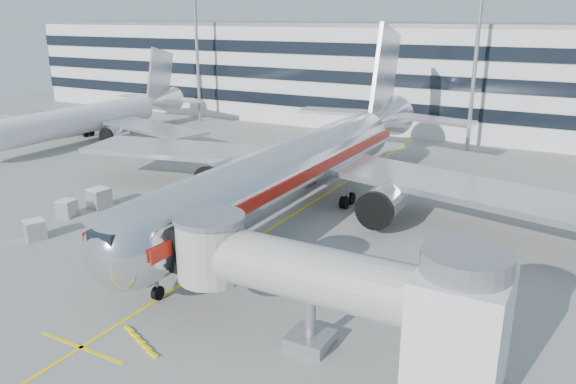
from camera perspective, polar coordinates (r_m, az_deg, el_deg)
The scene contains 15 objects.
ground at distance 41.71m, azimuth -5.74°, elevation -6.22°, with size 180.00×180.00×0.00m, color gray.
lead_in_line at distance 49.64m, azimuth 0.80°, elevation -2.16°, with size 0.25×70.00×0.01m, color yellow.
stop_bar at distance 32.57m, azimuth -20.27°, elevation -14.59°, with size 6.00×0.25×0.01m, color yellow.
main_jet at distance 49.85m, azimuth 1.75°, elevation 3.01°, with size 50.95×48.70×16.06m.
jet_bridge at distance 28.31m, azimuth 5.43°, elevation -9.58°, with size 17.80×4.50×7.00m.
terminal at distance 92.28m, azimuth 15.31°, elevation 11.39°, with size 150.00×24.25×15.60m.
light_mast_west at distance 92.81m, azimuth -9.34°, elevation 16.18°, with size 2.40×1.20×25.45m.
light_mast_centre at distance 74.57m, azimuth 18.79°, elevation 15.23°, with size 2.40×1.20×25.45m.
second_jet at distance 82.81m, azimuth -19.55°, elevation 7.12°, with size 38.21×36.52×12.04m.
belt_loader at distance 46.78m, azimuth -15.22°, elevation -3.28°, with size 4.53×2.75×2.12m.
baggage_tug at distance 44.22m, azimuth -16.00°, elevation -4.08°, with size 3.18×2.32×2.20m.
cargo_container_left at distance 52.30m, azimuth -21.56°, elevation -1.54°, with size 1.60×1.60×1.48m.
cargo_container_right at distance 53.65m, azimuth -18.63°, elevation -0.58°, with size 1.89×1.89×1.79m.
cargo_container_front at distance 48.06m, azimuth -24.33°, elevation -3.50°, with size 1.88×1.88×1.52m.
ramp_worker at distance 45.45m, azimuth -16.08°, elevation -3.53°, with size 0.68×0.45×1.87m, color #79DE17.
Camera 1 is at (22.00, -31.22, 16.75)m, focal length 35.00 mm.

